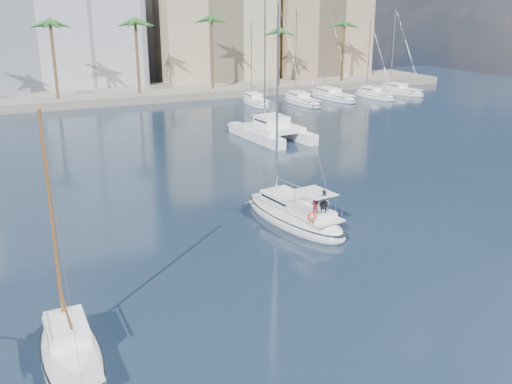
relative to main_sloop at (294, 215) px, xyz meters
name	(u,v)px	position (x,y,z in m)	size (l,w,h in m)	color
ground	(280,246)	(-2.76, -3.35, -0.49)	(160.00, 160.00, 0.00)	black
quay	(99,96)	(-2.76, 57.65, 0.11)	(120.00, 14.00, 1.20)	gray
building_beige	(212,28)	(19.24, 66.65, 9.51)	(20.00, 14.00, 20.00)	tan
building_tan_right	(315,32)	(39.24, 64.65, 8.51)	(18.00, 12.00, 18.00)	tan
palm_centre	(98,32)	(-2.76, 53.65, 9.79)	(3.60, 3.60, 12.30)	brown
palm_right	(307,27)	(31.24, 53.65, 9.79)	(3.60, 3.60, 12.30)	brown
main_sloop	(294,215)	(0.00, 0.00, 0.00)	(4.63, 10.42, 14.94)	white
small_sloop	(71,355)	(-15.96, -10.35, -0.08)	(2.45, 7.63, 10.94)	white
catamaran	(272,129)	(9.75, 23.09, 0.62)	(6.04, 10.81, 15.40)	white
seagull	(251,202)	(-1.74, 3.29, 0.13)	(1.04, 0.45, 0.19)	silver
moored_yacht_a	(256,105)	(17.24, 43.65, -0.49)	(2.72, 9.35, 11.90)	white
moored_yacht_b	(301,104)	(23.74, 41.65, -0.49)	(3.14, 10.78, 13.72)	white
moored_yacht_c	(332,99)	(30.24, 43.65, -0.49)	(3.55, 12.21, 15.54)	white
moored_yacht_d	(374,98)	(36.74, 41.65, -0.49)	(2.72, 9.35, 11.90)	white
moored_yacht_e	(399,94)	(43.24, 43.65, -0.49)	(3.14, 10.78, 13.72)	white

